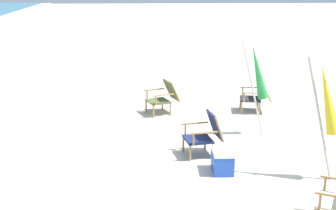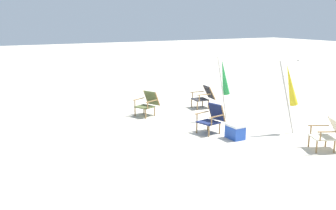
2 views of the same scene
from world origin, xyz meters
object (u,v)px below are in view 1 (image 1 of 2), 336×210
Objects in this scene: beach_chair_back_right at (257,95)px; umbrella_furled_yellow at (327,100)px; umbrella_furled_green at (258,73)px; beach_chair_mid_center at (164,96)px; cooler_box at (222,161)px; beach_chair_far_center at (206,133)px.

beach_chair_back_right is 3.92m from umbrella_furled_yellow.
umbrella_furled_yellow is 2.22m from umbrella_furled_green.
umbrella_furled_yellow is at bearing -146.29° from beach_chair_mid_center.
umbrella_furled_green is 2.34m from cooler_box.
beach_chair_mid_center is at bearing 14.83° from cooler_box.
beach_chair_mid_center reaches higher than cooler_box.
umbrella_furled_green reaches higher than beach_chair_far_center.
umbrella_furled_yellow is at bearing -176.39° from beach_chair_back_right.
beach_chair_back_right is 2.26m from beach_chair_mid_center.
beach_chair_mid_center is (2.65, 0.70, -0.00)m from beach_chair_far_center.
beach_chair_far_center is 2.29m from umbrella_furled_yellow.
beach_chair_far_center is 3.12m from beach_chair_back_right.
umbrella_furled_yellow is (-3.80, -0.24, 0.93)m from beach_chair_back_right.
umbrella_furled_green reaches higher than beach_chair_back_right.
cooler_box is at bearing -165.16° from beach_chair_far_center.
beach_chair_back_right is 1.65× the size of cooler_box.
umbrella_furled_yellow reaches higher than cooler_box.
beach_chair_mid_center reaches higher than beach_chair_back_right.
cooler_box is at bearing 78.91° from umbrella_furled_yellow.
beach_chair_far_center is 1.67× the size of cooler_box.
beach_chair_mid_center is at bearing 33.71° from umbrella_furled_yellow.
cooler_box is (-0.78, -0.21, -0.23)m from beach_chair_far_center.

